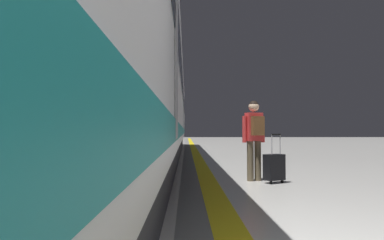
# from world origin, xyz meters

# --- Properties ---
(safety_line_strip) EXTENTS (0.36, 80.00, 0.01)m
(safety_line_strip) POSITION_xyz_m (-1.04, 10.00, 0.00)
(safety_line_strip) COLOR yellow
(safety_line_strip) RESTS_ON ground
(tactile_edge_band) EXTENTS (0.52, 80.00, 0.01)m
(tactile_edge_band) POSITION_xyz_m (-1.32, 10.00, 0.00)
(tactile_edge_band) COLOR slate
(tactile_edge_band) RESTS_ON ground
(high_speed_train) EXTENTS (2.94, 36.03, 4.97)m
(high_speed_train) POSITION_xyz_m (-3.06, 8.60, 2.51)
(high_speed_train) COLOR #38383D
(high_speed_train) RESTS_ON ground
(passenger_near) EXTENTS (0.48, 0.38, 1.60)m
(passenger_near) POSITION_xyz_m (-0.11, 5.99, 0.95)
(passenger_near) COLOR brown
(passenger_near) RESTS_ON ground
(suitcase_near) EXTENTS (0.44, 0.38, 0.94)m
(suitcase_near) POSITION_xyz_m (0.20, 5.67, 0.31)
(suitcase_near) COLOR black
(suitcase_near) RESTS_ON ground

